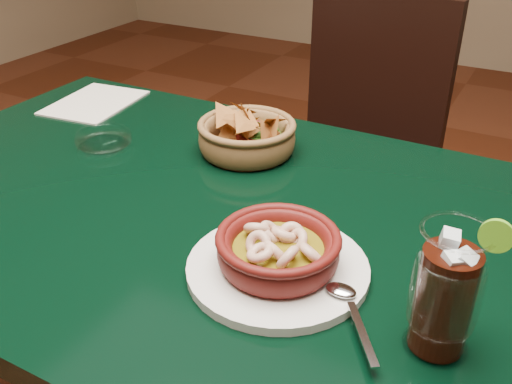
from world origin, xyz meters
The scene contains 8 objects.
dining_table centered at (0.00, 0.00, 0.65)m, with size 1.20×0.80×0.75m.
dining_chair centered at (0.04, 0.71, 0.53)m, with size 0.50×0.50×0.96m.
shrimp_plate centered at (0.22, -0.11, 0.78)m, with size 0.31×0.25×0.08m.
chip_basket centered at (0.00, 0.20, 0.78)m, with size 0.22×0.22×0.12m.
guacamole_ramekin centered at (0.02, 0.23, 0.77)m, with size 0.13×0.13×0.04m.
cola_drink centered at (0.44, -0.15, 0.83)m, with size 0.16×0.16×0.18m.
glass_ashtray centered at (-0.27, 0.10, 0.76)m, with size 0.12×0.12×0.03m.
paper_menu centered at (-0.44, 0.26, 0.75)m, with size 0.19×0.24×0.00m.
Camera 1 is at (0.49, -0.67, 1.24)m, focal length 40.00 mm.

